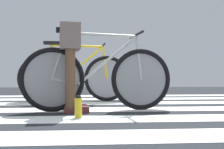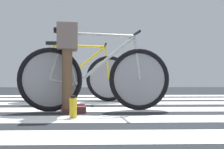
{
  "view_description": "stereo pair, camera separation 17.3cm",
  "coord_description": "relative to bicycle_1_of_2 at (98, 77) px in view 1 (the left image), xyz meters",
  "views": [
    {
      "loc": [
        -0.44,
        -3.07,
        0.42
      ],
      "look_at": [
        -0.16,
        0.72,
        0.44
      ],
      "focal_mm": 45.71,
      "sensor_mm": 36.0,
      "label": 1
    },
    {
      "loc": [
        -0.27,
        -3.07,
        0.42
      ],
      "look_at": [
        -0.16,
        0.72,
        0.44
      ],
      "focal_mm": 45.71,
      "sensor_mm": 36.0,
      "label": 2
    }
  ],
  "objects": [
    {
      "name": "water_bottle",
      "position": [
        -0.2,
        -0.53,
        -0.28
      ],
      "size": [
        0.07,
        0.07,
        0.21
      ],
      "color": "gold",
      "rests_on": "ground"
    },
    {
      "name": "bicycle_2_of_2",
      "position": [
        -0.34,
        1.23,
        0.0
      ],
      "size": [
        1.74,
        0.52,
        0.93
      ],
      "rotation": [
        0.0,
        0.0,
        0.04
      ],
      "color": "black",
      "rests_on": "ground"
    },
    {
      "name": "crosswalk_markings",
      "position": [
        0.37,
        0.13,
        -0.38
      ],
      "size": [
        5.47,
        4.97,
        0.0
      ],
      "color": "silver",
      "rests_on": "ground"
    },
    {
      "name": "ground",
      "position": [
        0.36,
        -0.17,
        -0.4
      ],
      "size": [
        18.0,
        14.0,
        0.02
      ],
      "color": "black"
    },
    {
      "name": "cyclist_1_of_2",
      "position": [
        -0.31,
        -0.04,
        0.24
      ],
      "size": [
        0.35,
        0.43,
        0.97
      ],
      "rotation": [
        0.0,
        0.0,
        0.12
      ],
      "color": "brown",
      "rests_on": "ground"
    },
    {
      "name": "bicycle_1_of_2",
      "position": [
        0.0,
        0.0,
        0.0
      ],
      "size": [
        1.73,
        0.52,
        0.93
      ],
      "rotation": [
        0.0,
        0.0,
        0.12
      ],
      "color": "black",
      "rests_on": "ground"
    }
  ]
}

